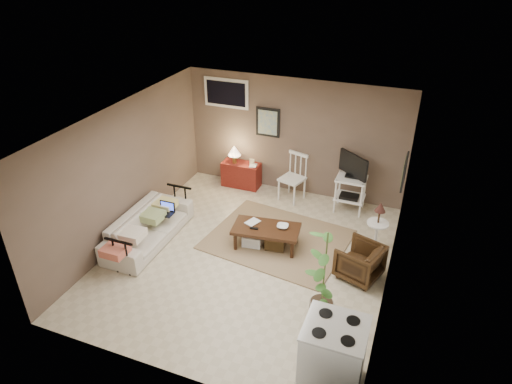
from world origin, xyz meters
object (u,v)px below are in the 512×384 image
at_px(side_table, 378,222).
at_px(tv_stand, 351,182).
at_px(red_console, 241,172).
at_px(armchair, 360,260).
at_px(stove, 333,356).
at_px(potted_plant, 324,274).
at_px(coffee_table, 266,235).
at_px(sofa, 148,222).
at_px(spindle_chair, 293,179).

bearing_deg(side_table, tv_stand, 119.91).
distance_m(red_console, tv_stand, 2.39).
xyz_separation_m(armchair, stove, (0.04, -2.11, 0.15)).
distance_m(potted_plant, stove, 1.11).
xyz_separation_m(tv_stand, side_table, (0.67, -1.17, -0.04)).
distance_m(coffee_table, side_table, 1.89).
bearing_deg(stove, sofa, 154.34).
relative_size(sofa, armchair, 3.03).
relative_size(sofa, red_console, 2.07).
bearing_deg(coffee_table, red_console, 123.61).
relative_size(red_console, tv_stand, 0.78).
xyz_separation_m(spindle_chair, armchair, (1.71, -1.97, -0.14)).
bearing_deg(armchair, spindle_chair, -120.59).
bearing_deg(tv_stand, side_table, -60.09).
bearing_deg(sofa, potted_plant, -103.03).
relative_size(coffee_table, red_console, 1.29).
relative_size(coffee_table, armchair, 1.88).
bearing_deg(tv_stand, stove, -81.90).
distance_m(spindle_chair, armchair, 2.61).
bearing_deg(spindle_chair, potted_plant, -65.94).
relative_size(coffee_table, tv_stand, 1.00).
height_order(spindle_chair, tv_stand, tv_stand).
relative_size(side_table, potted_plant, 0.64).
relative_size(coffee_table, side_table, 1.24).
bearing_deg(spindle_chair, stove, -66.81).
relative_size(sofa, potted_plant, 1.29).
bearing_deg(potted_plant, sofa, 166.97).
distance_m(coffee_table, red_console, 2.28).
distance_m(spindle_chair, stove, 4.43).
bearing_deg(stove, side_table, 88.02).
bearing_deg(red_console, stove, -55.08).
bearing_deg(stove, armchair, 91.09).
distance_m(tv_stand, armchair, 2.03).
height_order(sofa, potted_plant, potted_plant).
bearing_deg(coffee_table, potted_plant, -45.18).
bearing_deg(armchair, stove, 19.61).
bearing_deg(armchair, sofa, -65.97).
xyz_separation_m(coffee_table, tv_stand, (1.10, 1.73, 0.39)).
bearing_deg(spindle_chair, coffee_table, -87.72).
height_order(armchair, stove, stove).
height_order(coffee_table, potted_plant, potted_plant).
bearing_deg(tv_stand, armchair, -74.54).
distance_m(side_table, armchair, 0.82).
distance_m(coffee_table, potted_plant, 1.93).
relative_size(sofa, spindle_chair, 1.98).
bearing_deg(spindle_chair, sofa, -129.49).
bearing_deg(red_console, tv_stand, -4.11).
bearing_deg(side_table, spindle_chair, 146.80).
relative_size(tv_stand, side_table, 1.25).
bearing_deg(tv_stand, spindle_chair, 178.27).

